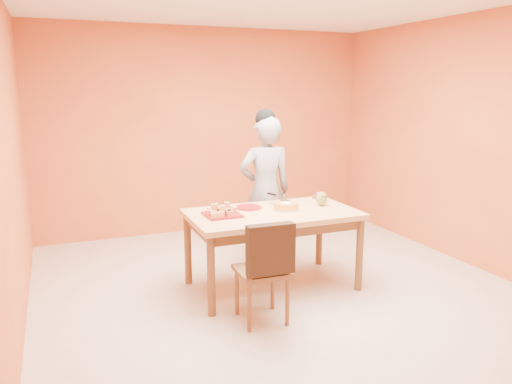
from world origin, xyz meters
name	(u,v)px	position (x,y,z in m)	size (l,w,h in m)	color
floor	(286,296)	(0.00, 0.00, 0.00)	(5.00, 5.00, 0.00)	beige
wall_back	(207,131)	(0.00, 2.50, 1.35)	(4.50, 4.50, 0.00)	#CD6C2F
wall_left	(7,169)	(-2.25, 0.00, 1.35)	(5.00, 5.00, 0.00)	#CD6C2F
wall_right	(481,143)	(2.25, 0.00, 1.35)	(5.00, 5.00, 0.00)	#CD6C2F
dining_table	(272,221)	(-0.03, 0.26, 0.67)	(1.60, 0.90, 0.76)	tan
dining_chair	(263,269)	(-0.41, -0.39, 0.46)	(0.42, 0.49, 0.89)	brown
pastry_pile	(222,209)	(-0.53, 0.30, 0.82)	(0.28, 0.28, 0.09)	tan
person	(265,191)	(0.19, 0.96, 0.81)	(0.59, 0.39, 1.62)	gray
pastry_platter	(222,215)	(-0.53, 0.30, 0.77)	(0.31, 0.31, 0.02)	maroon
red_dinner_plate	(249,207)	(-0.19, 0.48, 0.77)	(0.26, 0.26, 0.02)	maroon
white_cake_plate	(286,209)	(0.12, 0.27, 0.77)	(0.27, 0.27, 0.01)	silver
sponge_cake	(286,206)	(0.12, 0.27, 0.80)	(0.24, 0.24, 0.05)	#F1A53E
cake_server	(279,199)	(0.13, 0.45, 0.83)	(0.05, 0.27, 0.01)	silver
egg_ornament	(322,199)	(0.52, 0.29, 0.83)	(0.11, 0.09, 0.14)	olive
magenta_glass	(319,197)	(0.61, 0.50, 0.80)	(0.06, 0.06, 0.09)	#CD1E76
checker_tin	(317,197)	(0.65, 0.61, 0.78)	(0.10, 0.10, 0.03)	#351E0E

